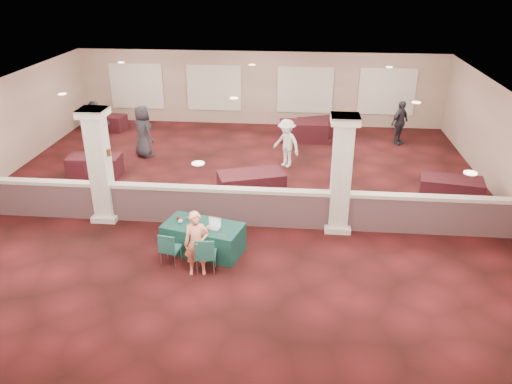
# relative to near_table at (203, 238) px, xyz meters

# --- Properties ---
(ground) EXTENTS (16.00, 16.00, 0.00)m
(ground) POSITION_rel_near_table_xyz_m (0.41, 3.00, -0.37)
(ground) COLOR #441113
(ground) RESTS_ON ground
(wall_back) EXTENTS (16.00, 0.04, 3.20)m
(wall_back) POSITION_rel_near_table_xyz_m (0.41, 11.00, 1.23)
(wall_back) COLOR gray
(wall_back) RESTS_ON ground
(wall_front) EXTENTS (16.00, 0.04, 3.20)m
(wall_front) POSITION_rel_near_table_xyz_m (0.41, -5.00, 1.23)
(wall_front) COLOR gray
(wall_front) RESTS_ON ground
(ceiling) EXTENTS (16.00, 16.00, 0.02)m
(ceiling) POSITION_rel_near_table_xyz_m (0.41, 3.00, 2.83)
(ceiling) COLOR silver
(ceiling) RESTS_ON wall_back
(partition_wall) EXTENTS (15.60, 0.28, 1.10)m
(partition_wall) POSITION_rel_near_table_xyz_m (0.41, 1.50, 0.20)
(partition_wall) COLOR brown
(partition_wall) RESTS_ON ground
(column_left) EXTENTS (0.72, 0.72, 3.20)m
(column_left) POSITION_rel_near_table_xyz_m (-3.09, 1.50, 1.26)
(column_left) COLOR beige
(column_left) RESTS_ON ground
(column_right) EXTENTS (0.72, 0.72, 3.20)m
(column_right) POSITION_rel_near_table_xyz_m (3.41, 1.50, 1.26)
(column_right) COLOR beige
(column_right) RESTS_ON ground
(sconce_left) EXTENTS (0.12, 0.12, 0.18)m
(sconce_left) POSITION_rel_near_table_xyz_m (-3.37, 1.50, 1.63)
(sconce_left) COLOR brown
(sconce_left) RESTS_ON column_left
(sconce_right) EXTENTS (0.12, 0.12, 0.18)m
(sconce_right) POSITION_rel_near_table_xyz_m (-2.81, 1.50, 1.63)
(sconce_right) COLOR brown
(sconce_right) RESTS_ON column_left
(near_table) EXTENTS (2.12, 1.44, 0.75)m
(near_table) POSITION_rel_near_table_xyz_m (0.00, 0.00, 0.00)
(near_table) COLOR #0E352D
(near_table) RESTS_ON ground
(conf_chair_main) EXTENTS (0.51, 0.52, 0.95)m
(conf_chair_main) POSITION_rel_near_table_xyz_m (0.24, -0.98, 0.19)
(conf_chair_main) COLOR #1E5858
(conf_chair_main) RESTS_ON ground
(conf_chair_side) EXTENTS (0.50, 0.50, 0.87)m
(conf_chair_side) POSITION_rel_near_table_xyz_m (-0.69, -0.73, 0.14)
(conf_chair_side) COLOR #1E5858
(conf_chair_side) RESTS_ON ground
(woman) EXTENTS (0.63, 0.48, 1.59)m
(woman) POSITION_rel_near_table_xyz_m (0.05, -0.97, 0.42)
(woman) COLOR #FA9A6D
(woman) RESTS_ON ground
(far_table_front_left) EXTENTS (1.79, 0.97, 0.70)m
(far_table_front_left) POSITION_rel_near_table_xyz_m (-4.62, 4.50, -0.02)
(far_table_front_left) COLOR black
(far_table_front_left) RESTS_ON ground
(far_table_front_center) EXTENTS (2.21, 1.60, 0.81)m
(far_table_front_center) POSITION_rel_near_table_xyz_m (0.86, 3.30, 0.03)
(far_table_front_center) COLOR black
(far_table_front_center) RESTS_ON ground
(far_table_front_right) EXTENTS (1.95, 1.21, 0.74)m
(far_table_front_right) POSITION_rel_near_table_xyz_m (6.91, 3.59, -0.00)
(far_table_front_right) COLOR black
(far_table_front_right) RESTS_ON ground
(far_table_back_left) EXTENTS (1.73, 1.05, 0.66)m
(far_table_back_left) POSITION_rel_near_table_xyz_m (-6.09, 9.50, -0.04)
(far_table_back_left) COLOR black
(far_table_back_left) RESTS_ON ground
(far_table_back_center) EXTENTS (1.99, 1.05, 0.79)m
(far_table_back_center) POSITION_rel_near_table_xyz_m (2.41, 8.86, 0.02)
(far_table_back_center) COLOR black
(far_table_back_center) RESTS_ON ground
(far_table_back_right) EXTENTS (2.07, 1.49, 0.76)m
(far_table_back_right) POSITION_rel_near_table_xyz_m (3.15, 9.50, 0.01)
(far_table_back_right) COLOR black
(far_table_back_right) RESTS_ON ground
(attendee_a) EXTENTS (1.04, 0.78, 1.92)m
(attendee_a) POSITION_rel_near_table_xyz_m (-5.43, 7.00, 0.59)
(attendee_a) COLOR black
(attendee_a) RESTS_ON ground
(attendee_b) EXTENTS (1.17, 1.08, 1.72)m
(attendee_b) POSITION_rel_near_table_xyz_m (1.83, 6.00, 0.49)
(attendee_b) COLOR silver
(attendee_b) RESTS_ON ground
(attendee_c) EXTENTS (1.07, 1.09, 1.77)m
(attendee_c) POSITION_rel_near_table_xyz_m (6.18, 8.80, 0.51)
(attendee_c) COLOR black
(attendee_c) RESTS_ON ground
(attendee_d) EXTENTS (1.06, 1.00, 1.93)m
(attendee_d) POSITION_rel_near_table_xyz_m (-3.49, 6.50, 0.59)
(attendee_d) COLOR black
(attendee_d) RESTS_ON ground
(laptop_base) EXTENTS (0.39, 0.31, 0.02)m
(laptop_base) POSITION_rel_near_table_xyz_m (0.28, -0.13, 0.38)
(laptop_base) COLOR silver
(laptop_base) RESTS_ON near_table
(laptop_screen) EXTENTS (0.33, 0.10, 0.22)m
(laptop_screen) POSITION_rel_near_table_xyz_m (0.31, -0.02, 0.50)
(laptop_screen) COLOR silver
(laptop_screen) RESTS_ON near_table
(screen_glow) EXTENTS (0.30, 0.08, 0.19)m
(screen_glow) POSITION_rel_near_table_xyz_m (0.31, -0.02, 0.49)
(screen_glow) COLOR silver
(screen_glow) RESTS_ON near_table
(knitting) EXTENTS (0.47, 0.40, 0.03)m
(knitting) POSITION_rel_near_table_xyz_m (-0.02, -0.26, 0.39)
(knitting) COLOR #B54C1D
(knitting) RESTS_ON near_table
(yarn_cream) EXTENTS (0.11, 0.11, 0.11)m
(yarn_cream) POSITION_rel_near_table_xyz_m (-0.57, 0.05, 0.43)
(yarn_cream) COLOR #EDE4C3
(yarn_cream) RESTS_ON near_table
(yarn_red) EXTENTS (0.10, 0.10, 0.10)m
(yarn_red) POSITION_rel_near_table_xyz_m (-0.68, 0.23, 0.42)
(yarn_red) COLOR #601F13
(yarn_red) RESTS_ON near_table
(yarn_grey) EXTENTS (0.11, 0.11, 0.11)m
(yarn_grey) POSITION_rel_near_table_xyz_m (-0.41, 0.24, 0.43)
(yarn_grey) COLOR #4F4F54
(yarn_grey) RESTS_ON near_table
(scissors) EXTENTS (0.13, 0.06, 0.01)m
(scissors) POSITION_rel_near_table_xyz_m (0.57, -0.45, 0.38)
(scissors) COLOR red
(scissors) RESTS_ON near_table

